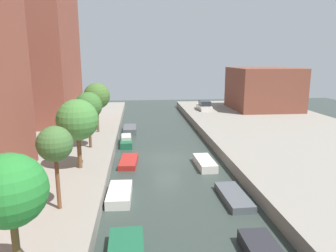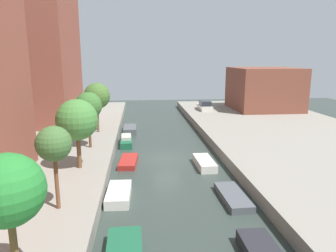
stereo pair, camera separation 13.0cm
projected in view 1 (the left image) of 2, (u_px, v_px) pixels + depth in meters
name	position (u px, v px, depth m)	size (l,w,h in m)	color
ground_plane	(167.00, 158.00, 29.86)	(84.00, 84.00, 0.00)	#2D3833
quay_left	(1.00, 158.00, 28.30)	(20.00, 64.00, 1.00)	gray
quay_right	(317.00, 149.00, 31.20)	(20.00, 64.00, 1.00)	gray
apartment_tower_far	(29.00, 22.00, 39.65)	(10.00, 12.79, 25.41)	brown
low_block_right	(263.00, 89.00, 51.65)	(10.00, 10.51, 6.74)	brown
street_tree_0	(10.00, 191.00, 10.97)	(2.63, 2.63, 5.14)	brown
street_tree_1	(55.00, 145.00, 17.03)	(1.96, 1.96, 4.77)	brown
street_tree_2	(77.00, 120.00, 23.61)	(3.13, 3.13, 5.35)	brown
street_tree_3	(88.00, 106.00, 29.11)	(2.52, 2.52, 5.26)	brown
street_tree_4	(97.00, 96.00, 35.28)	(2.95, 2.95, 5.61)	brown
parked_car	(204.00, 106.00, 51.31)	(1.82, 4.60, 1.51)	beige
moored_boat_left_2	(120.00, 194.00, 21.24)	(1.67, 3.58, 0.65)	beige
moored_boat_left_3	(129.00, 162.00, 28.22)	(1.76, 3.85, 0.46)	maroon
moored_boat_left_4	(126.00, 141.00, 34.45)	(1.35, 4.05, 1.00)	#195638
moored_boat_left_5	(130.00, 129.00, 40.40)	(1.60, 3.79, 0.69)	#4C5156
moored_boat_right_1	(234.00, 197.00, 21.07)	(1.64, 4.19, 0.48)	#4C5156
moored_boat_right_2	(205.00, 163.00, 27.51)	(1.50, 3.76, 0.68)	beige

